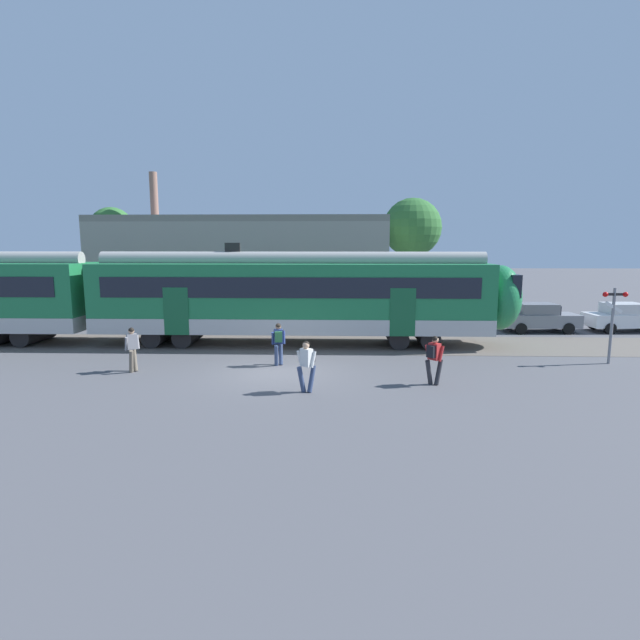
{
  "coord_description": "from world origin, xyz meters",
  "views": [
    {
      "loc": [
        2.16,
        -17.81,
        4.68
      ],
      "look_at": [
        1.48,
        2.31,
        1.6
      ],
      "focal_mm": 28.0,
      "sensor_mm": 36.0,
      "label": 1
    }
  ],
  "objects_px": {
    "pedestrian_grey": "(132,346)",
    "parked_car_grey": "(538,317)",
    "pedestrian_navy": "(278,340)",
    "pedestrian_white": "(307,362)",
    "crossing_signal": "(613,313)",
    "parked_car_white": "(625,317)",
    "pedestrian_red": "(434,356)"
  },
  "relations": [
    {
      "from": "parked_car_grey",
      "to": "crossing_signal",
      "type": "bearing_deg",
      "value": -90.44
    },
    {
      "from": "pedestrian_white",
      "to": "parked_car_grey",
      "type": "relative_size",
      "value": 0.41
    },
    {
      "from": "parked_car_white",
      "to": "pedestrian_grey",
      "type": "bearing_deg",
      "value": -157.9
    },
    {
      "from": "pedestrian_navy",
      "to": "pedestrian_white",
      "type": "distance_m",
      "value": 3.72
    },
    {
      "from": "pedestrian_white",
      "to": "crossing_signal",
      "type": "relative_size",
      "value": 0.56
    },
    {
      "from": "pedestrian_white",
      "to": "pedestrian_navy",
      "type": "bearing_deg",
      "value": 110.63
    },
    {
      "from": "pedestrian_grey",
      "to": "pedestrian_red",
      "type": "height_order",
      "value": "same"
    },
    {
      "from": "pedestrian_red",
      "to": "crossing_signal",
      "type": "height_order",
      "value": "crossing_signal"
    },
    {
      "from": "pedestrian_navy",
      "to": "pedestrian_red",
      "type": "relative_size",
      "value": 1.0
    },
    {
      "from": "pedestrian_grey",
      "to": "parked_car_grey",
      "type": "relative_size",
      "value": 0.41
    },
    {
      "from": "parked_car_grey",
      "to": "crossing_signal",
      "type": "relative_size",
      "value": 1.35
    },
    {
      "from": "pedestrian_navy",
      "to": "crossing_signal",
      "type": "relative_size",
      "value": 0.56
    },
    {
      "from": "pedestrian_navy",
      "to": "pedestrian_red",
      "type": "height_order",
      "value": "same"
    },
    {
      "from": "pedestrian_white",
      "to": "parked_car_white",
      "type": "xyz_separation_m",
      "value": [
        16.41,
        11.66,
        -0.21
      ]
    },
    {
      "from": "pedestrian_grey",
      "to": "pedestrian_white",
      "type": "relative_size",
      "value": 1.0
    },
    {
      "from": "pedestrian_grey",
      "to": "pedestrian_navy",
      "type": "height_order",
      "value": "same"
    },
    {
      "from": "pedestrian_navy",
      "to": "parked_car_white",
      "type": "height_order",
      "value": "pedestrian_navy"
    },
    {
      "from": "pedestrian_white",
      "to": "pedestrian_grey",
      "type": "bearing_deg",
      "value": 160.45
    },
    {
      "from": "pedestrian_grey",
      "to": "crossing_signal",
      "type": "bearing_deg",
      "value": 5.88
    },
    {
      "from": "crossing_signal",
      "to": "pedestrian_navy",
      "type": "bearing_deg",
      "value": -176.78
    },
    {
      "from": "pedestrian_grey",
      "to": "pedestrian_navy",
      "type": "distance_m",
      "value": 5.38
    },
    {
      "from": "pedestrian_red",
      "to": "pedestrian_grey",
      "type": "bearing_deg",
      "value": 172.82
    },
    {
      "from": "pedestrian_navy",
      "to": "pedestrian_red",
      "type": "bearing_deg",
      "value": -24.51
    },
    {
      "from": "parked_car_grey",
      "to": "crossing_signal",
      "type": "distance_m",
      "value": 7.33
    },
    {
      "from": "pedestrian_grey",
      "to": "parked_car_grey",
      "type": "height_order",
      "value": "pedestrian_grey"
    },
    {
      "from": "crossing_signal",
      "to": "parked_car_white",
      "type": "bearing_deg",
      "value": 57.63
    },
    {
      "from": "pedestrian_grey",
      "to": "parked_car_white",
      "type": "height_order",
      "value": "pedestrian_grey"
    },
    {
      "from": "pedestrian_navy",
      "to": "parked_car_white",
      "type": "xyz_separation_m",
      "value": [
        17.72,
        8.18,
        -0.21
      ]
    },
    {
      "from": "crossing_signal",
      "to": "pedestrian_grey",
      "type": "bearing_deg",
      "value": -174.12
    },
    {
      "from": "pedestrian_red",
      "to": "parked_car_grey",
      "type": "distance_m",
      "value": 12.91
    },
    {
      "from": "pedestrian_grey",
      "to": "pedestrian_navy",
      "type": "xyz_separation_m",
      "value": [
        5.26,
        1.15,
        0.03
      ]
    },
    {
      "from": "parked_car_grey",
      "to": "parked_car_white",
      "type": "xyz_separation_m",
      "value": [
        4.67,
        0.22,
        0.0
      ]
    }
  ]
}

